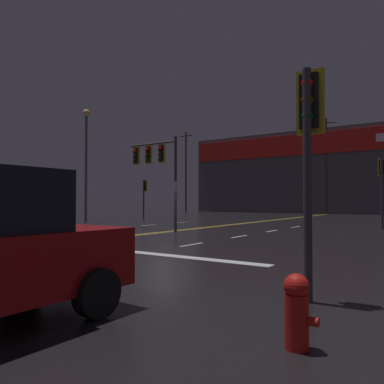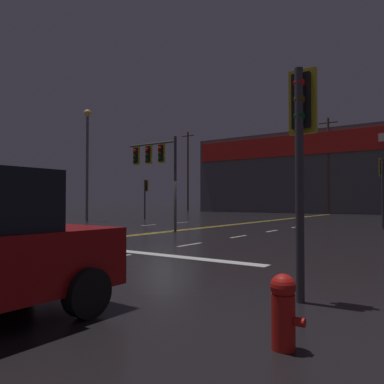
% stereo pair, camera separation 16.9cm
% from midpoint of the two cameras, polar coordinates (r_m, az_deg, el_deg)
% --- Properties ---
extents(ground_plane, '(200.00, 200.00, 0.00)m').
position_cam_midpoint_polar(ground_plane, '(18.29, -4.12, -6.11)').
color(ground_plane, black).
extents(road_markings, '(12.15, 60.00, 0.01)m').
position_cam_midpoint_polar(road_markings, '(17.11, -4.46, -6.43)').
color(road_markings, gold).
rests_on(road_markings, ground).
extents(traffic_signal_median, '(3.12, 0.36, 4.74)m').
position_cam_midpoint_polar(traffic_signal_median, '(19.55, -5.54, 4.93)').
color(traffic_signal_median, '#38383D').
rests_on(traffic_signal_median, ground).
extents(traffic_signal_corner_northwest, '(0.42, 0.36, 3.32)m').
position_cam_midpoint_polar(traffic_signal_corner_northwest, '(31.74, -6.92, 0.28)').
color(traffic_signal_corner_northwest, '#38383D').
rests_on(traffic_signal_corner_northwest, ground).
extents(traffic_signal_corner_southeast, '(0.42, 0.36, 3.51)m').
position_cam_midpoint_polar(traffic_signal_corner_southeast, '(6.00, 17.12, 9.10)').
color(traffic_signal_corner_southeast, '#38383D').
rests_on(traffic_signal_corner_southeast, ground).
extents(traffic_signal_corner_northeast, '(0.42, 0.36, 3.87)m').
position_cam_midpoint_polar(traffic_signal_corner_northeast, '(23.01, 27.26, 2.10)').
color(traffic_signal_corner_northeast, '#38383D').
rests_on(traffic_signal_corner_northeast, ground).
extents(streetlight_near_left, '(0.56, 0.56, 8.46)m').
position_cam_midpoint_polar(streetlight_near_left, '(29.51, -15.51, 6.39)').
color(streetlight_near_left, '#59595E').
rests_on(streetlight_near_left, ground).
extents(fire_hydrant, '(0.35, 0.26, 0.76)m').
position_cam_midpoint_polar(fire_hydrant, '(4.08, 14.97, -16.91)').
color(fire_hydrant, red).
rests_on(fire_hydrant, ground).
extents(building_backdrop, '(37.83, 10.23, 10.44)m').
position_cam_midpoint_polar(building_backdrop, '(52.63, 22.03, 2.74)').
color(building_backdrop, '#4C4C51').
rests_on(building_backdrop, ground).
extents(utility_pole_row, '(44.80, 0.26, 12.07)m').
position_cam_midpoint_polar(utility_pole_row, '(47.98, 20.48, 4.19)').
color(utility_pole_row, '#4C3828').
rests_on(utility_pole_row, ground).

